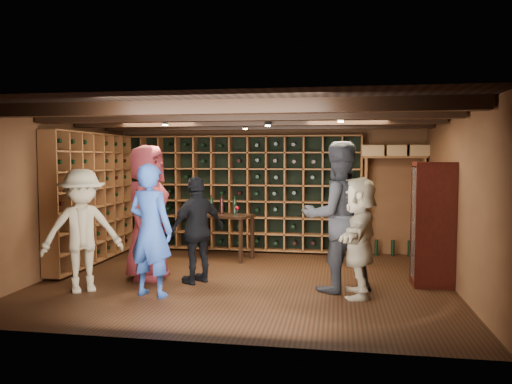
% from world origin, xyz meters
% --- Properties ---
extents(ground, '(6.00, 6.00, 0.00)m').
position_xyz_m(ground, '(0.00, 0.00, 0.00)').
color(ground, black).
rests_on(ground, ground).
extents(room_shell, '(6.00, 6.00, 6.00)m').
position_xyz_m(room_shell, '(0.00, 0.05, 2.42)').
color(room_shell, brown).
rests_on(room_shell, ground).
extents(wine_rack_back, '(4.65, 0.30, 2.20)m').
position_xyz_m(wine_rack_back, '(-0.52, 2.33, 1.15)').
color(wine_rack_back, brown).
rests_on(wine_rack_back, ground).
extents(wine_rack_left, '(0.30, 2.65, 2.20)m').
position_xyz_m(wine_rack_left, '(-2.83, 0.82, 1.15)').
color(wine_rack_left, brown).
rests_on(wine_rack_left, ground).
extents(crate_shelf, '(1.20, 0.32, 2.07)m').
position_xyz_m(crate_shelf, '(2.41, 2.32, 1.57)').
color(crate_shelf, brown).
rests_on(crate_shelf, ground).
extents(display_cabinet, '(0.55, 0.50, 1.75)m').
position_xyz_m(display_cabinet, '(2.71, 0.20, 0.86)').
color(display_cabinet, '#340D0A').
rests_on(display_cabinet, ground).
extents(man_blue_shirt, '(0.73, 0.57, 1.76)m').
position_xyz_m(man_blue_shirt, '(-1.07, -0.98, 0.88)').
color(man_blue_shirt, navy).
rests_on(man_blue_shirt, ground).
extents(man_grey_suit, '(1.22, 1.10, 2.06)m').
position_xyz_m(man_grey_suit, '(1.37, -0.31, 1.03)').
color(man_grey_suit, black).
rests_on(man_grey_suit, ground).
extents(guest_red_floral, '(0.66, 1.00, 2.03)m').
position_xyz_m(guest_red_floral, '(-1.48, -0.07, 1.02)').
color(guest_red_floral, maroon).
rests_on(guest_red_floral, ground).
extents(guest_woman_black, '(0.87, 0.96, 1.57)m').
position_xyz_m(guest_woman_black, '(-0.65, -0.20, 0.78)').
color(guest_woman_black, black).
rests_on(guest_woman_black, ground).
extents(guest_khaki, '(1.25, 1.15, 1.69)m').
position_xyz_m(guest_khaki, '(-2.07, -0.93, 0.84)').
color(guest_khaki, gray).
rests_on(guest_khaki, ground).
extents(guest_beige, '(0.53, 1.49, 1.59)m').
position_xyz_m(guest_beige, '(1.65, -0.52, 0.80)').
color(guest_beige, tan).
rests_on(guest_beige, ground).
extents(tasting_table, '(1.19, 0.83, 1.09)m').
position_xyz_m(tasting_table, '(-0.70, 1.58, 0.72)').
color(tasting_table, black).
rests_on(tasting_table, ground).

